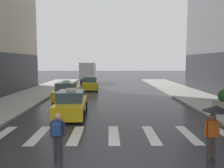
{
  "coord_description": "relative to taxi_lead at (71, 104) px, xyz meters",
  "views": [
    {
      "loc": [
        -0.22,
        -7.27,
        3.49
      ],
      "look_at": [
        -0.02,
        8.0,
        1.95
      ],
      "focal_mm": 35.39,
      "sensor_mm": 36.0,
      "label": 1
    }
  ],
  "objects": [
    {
      "name": "taxi_lead",
      "position": [
        0.0,
        0.0,
        0.0
      ],
      "size": [
        2.1,
        4.62,
        1.8
      ],
      "color": "yellow",
      "rests_on": "ground"
    },
    {
      "name": "pedestrian_with_backpack",
      "position": [
        0.62,
        -6.46,
        0.25
      ],
      "size": [
        0.55,
        0.43,
        1.65
      ],
      "color": "#333338",
      "rests_on": "ground"
    },
    {
      "name": "pedestrian_with_umbrella",
      "position": [
        6.24,
        -6.53,
        0.79
      ],
      "size": [
        0.96,
        0.96,
        1.94
      ],
      "color": "#473D33",
      "rests_on": "ground"
    },
    {
      "name": "ground_plane",
      "position": [
        2.69,
        -6.91,
        -0.72
      ],
      "size": [
        160.0,
        160.0,
        0.0
      ],
      "primitive_type": "plane",
      "color": "#26262B"
    },
    {
      "name": "taxi_second",
      "position": [
        -1.45,
        5.97,
        0.0
      ],
      "size": [
        1.93,
        4.54,
        1.8
      ],
      "color": "gold",
      "rests_on": "ground"
    },
    {
      "name": "crosswalk_markings",
      "position": [
        2.69,
        -3.91,
        -0.72
      ],
      "size": [
        11.3,
        2.8,
        0.01
      ],
      "color": "silver",
      "rests_on": "ground"
    },
    {
      "name": "box_truck",
      "position": [
        -0.99,
        22.64,
        1.13
      ],
      "size": [
        2.3,
        7.55,
        3.35
      ],
      "color": "#2D2D2D",
      "rests_on": "ground"
    },
    {
      "name": "taxi_third",
      "position": [
        0.09,
        13.58,
        0.0
      ],
      "size": [
        2.12,
        4.63,
        1.8
      ],
      "color": "yellow",
      "rests_on": "ground"
    }
  ]
}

